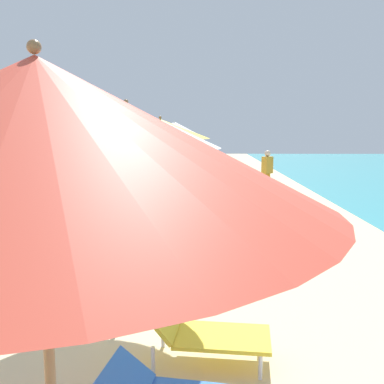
{
  "coord_description": "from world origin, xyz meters",
  "views": [
    {
      "loc": [
        0.32,
        1.49,
        2.32
      ],
      "look_at": [
        0.21,
        8.81,
        1.25
      ],
      "focal_mm": 41.99,
      "sensor_mm": 36.0,
      "label": 1
    }
  ],
  "objects_px": {
    "umbrella_fifth": "(146,128)",
    "person_walking_mid": "(267,169)",
    "lounger_third_shoreside": "(174,267)",
    "umbrella_third": "(126,127)",
    "lounger_fourth_shoreside": "(188,215)",
    "lounger_fifth_inland": "(165,207)",
    "cooler_box": "(287,194)",
    "umbrella_fourth": "(160,129)",
    "lounger_fourth_inland": "(202,241)",
    "lounger_sixth_inland": "(185,189)",
    "lounger_sixth_shoreside": "(184,179)",
    "umbrella_sixth": "(163,130)",
    "lounger_farthest_shoreside": "(195,171)",
    "umbrella_second": "(38,136)",
    "umbrella_farthest": "(174,128)",
    "lounger_fifth_shoreside": "(176,194)",
    "lounger_third_inland": "(205,332)",
    "beach_ball": "(150,172)"
  },
  "relations": [
    {
      "from": "lounger_sixth_shoreside",
      "to": "person_walking_mid",
      "type": "distance_m",
      "value": 3.59
    },
    {
      "from": "umbrella_fourth",
      "to": "lounger_fifth_inland",
      "type": "xyz_separation_m",
      "value": [
        -0.08,
        2.15,
        -1.95
      ]
    },
    {
      "from": "lounger_sixth_shoreside",
      "to": "umbrella_sixth",
      "type": "bearing_deg",
      "value": -130.95
    },
    {
      "from": "lounger_sixth_inland",
      "to": "person_walking_mid",
      "type": "xyz_separation_m",
      "value": [
        2.75,
        0.27,
        0.66
      ]
    },
    {
      "from": "umbrella_third",
      "to": "lounger_fourth_shoreside",
      "type": "relative_size",
      "value": 1.68
    },
    {
      "from": "lounger_fifth_inland",
      "to": "umbrella_fourth",
      "type": "bearing_deg",
      "value": -91.72
    },
    {
      "from": "lounger_third_shoreside",
      "to": "lounger_farthest_shoreside",
      "type": "distance_m",
      "value": 13.81
    },
    {
      "from": "umbrella_sixth",
      "to": "cooler_box",
      "type": "relative_size",
      "value": 3.93
    },
    {
      "from": "cooler_box",
      "to": "lounger_farthest_shoreside",
      "type": "bearing_deg",
      "value": 117.27
    },
    {
      "from": "lounger_third_shoreside",
      "to": "lounger_farthest_shoreside",
      "type": "bearing_deg",
      "value": 85.12
    },
    {
      "from": "lounger_sixth_inland",
      "to": "lounger_fourth_inland",
      "type": "bearing_deg",
      "value": -100.22
    },
    {
      "from": "umbrella_third",
      "to": "lounger_fourth_shoreside",
      "type": "distance_m",
      "value": 5.08
    },
    {
      "from": "lounger_fifth_inland",
      "to": "lounger_farthest_shoreside",
      "type": "bearing_deg",
      "value": 81.9
    },
    {
      "from": "umbrella_fourth",
      "to": "umbrella_fifth",
      "type": "xyz_separation_m",
      "value": [
        -0.66,
        3.27,
        0.0
      ]
    },
    {
      "from": "umbrella_second",
      "to": "umbrella_fifth",
      "type": "relative_size",
      "value": 1.04
    },
    {
      "from": "umbrella_second",
      "to": "umbrella_farthest",
      "type": "distance_m",
      "value": 17.31
    },
    {
      "from": "lounger_third_inland",
      "to": "lounger_fifth_shoreside",
      "type": "relative_size",
      "value": 0.96
    },
    {
      "from": "lounger_fourth_inland",
      "to": "lounger_fourth_shoreside",
      "type": "bearing_deg",
      "value": 83.33
    },
    {
      "from": "lounger_third_inland",
      "to": "lounger_sixth_shoreside",
      "type": "height_order",
      "value": "lounger_sixth_shoreside"
    },
    {
      "from": "lounger_fourth_inland",
      "to": "umbrella_farthest",
      "type": "xyz_separation_m",
      "value": [
        -1.08,
        11.54,
        1.94
      ]
    },
    {
      "from": "umbrella_fourth",
      "to": "lounger_farthest_shoreside",
      "type": "height_order",
      "value": "umbrella_fourth"
    },
    {
      "from": "lounger_third_shoreside",
      "to": "beach_ball",
      "type": "distance_m",
      "value": 14.79
    },
    {
      "from": "umbrella_second",
      "to": "lounger_fourth_inland",
      "type": "height_order",
      "value": "umbrella_second"
    },
    {
      "from": "lounger_fifth_shoreside",
      "to": "lounger_third_shoreside",
      "type": "bearing_deg",
      "value": -81.63
    },
    {
      "from": "lounger_sixth_inland",
      "to": "person_walking_mid",
      "type": "distance_m",
      "value": 2.84
    },
    {
      "from": "umbrella_fifth",
      "to": "lounger_third_shoreside",
      "type": "bearing_deg",
      "value": -79.71
    },
    {
      "from": "lounger_fourth_shoreside",
      "to": "lounger_fifth_inland",
      "type": "height_order",
      "value": "lounger_fourth_shoreside"
    },
    {
      "from": "umbrella_sixth",
      "to": "lounger_third_shoreside",
      "type": "bearing_deg",
      "value": -84.65
    },
    {
      "from": "beach_ball",
      "to": "cooler_box",
      "type": "bearing_deg",
      "value": -52.44
    },
    {
      "from": "lounger_sixth_inland",
      "to": "beach_ball",
      "type": "relative_size",
      "value": 4.26
    },
    {
      "from": "lounger_farthest_shoreside",
      "to": "umbrella_sixth",
      "type": "bearing_deg",
      "value": -92.51
    },
    {
      "from": "umbrella_second",
      "to": "beach_ball",
      "type": "distance_m",
      "value": 19.36
    },
    {
      "from": "person_walking_mid",
      "to": "umbrella_fifth",
      "type": "bearing_deg",
      "value": -95.76
    },
    {
      "from": "lounger_fifth_inland",
      "to": "beach_ball",
      "type": "bearing_deg",
      "value": 94.48
    },
    {
      "from": "lounger_third_shoreside",
      "to": "umbrella_fifth",
      "type": "relative_size",
      "value": 0.51
    },
    {
      "from": "umbrella_second",
      "to": "lounger_fifth_shoreside",
      "type": "height_order",
      "value": "umbrella_second"
    },
    {
      "from": "lounger_fourth_shoreside",
      "to": "umbrella_farthest",
      "type": "xyz_separation_m",
      "value": [
        -0.79,
        9.21,
        1.93
      ]
    },
    {
      "from": "lounger_fifth_inland",
      "to": "cooler_box",
      "type": "xyz_separation_m",
      "value": [
        3.69,
        3.28,
        -0.17
      ]
    },
    {
      "from": "lounger_fourth_inland",
      "to": "cooler_box",
      "type": "xyz_separation_m",
      "value": [
        2.8,
        6.71,
        -0.17
      ]
    },
    {
      "from": "lounger_fourth_shoreside",
      "to": "beach_ball",
      "type": "bearing_deg",
      "value": 90.19
    },
    {
      "from": "lounger_fourth_inland",
      "to": "lounger_sixth_inland",
      "type": "height_order",
      "value": "lounger_fourth_inland"
    },
    {
      "from": "lounger_fifth_shoreside",
      "to": "person_walking_mid",
      "type": "height_order",
      "value": "person_walking_mid"
    },
    {
      "from": "umbrella_sixth",
      "to": "person_walking_mid",
      "type": "xyz_separation_m",
      "value": [
        3.58,
        -0.96,
        -1.26
      ]
    },
    {
      "from": "lounger_fifth_shoreside",
      "to": "person_walking_mid",
      "type": "distance_m",
      "value": 3.5
    },
    {
      "from": "umbrella_fifth",
      "to": "person_walking_mid",
      "type": "bearing_deg",
      "value": 37.41
    },
    {
      "from": "umbrella_sixth",
      "to": "lounger_sixth_inland",
      "type": "xyz_separation_m",
      "value": [
        0.83,
        -1.22,
        -1.92
      ]
    },
    {
      "from": "lounger_third_shoreside",
      "to": "lounger_fourth_shoreside",
      "type": "relative_size",
      "value": 0.84
    },
    {
      "from": "cooler_box",
      "to": "umbrella_farthest",
      "type": "bearing_deg",
      "value": 128.72
    },
    {
      "from": "lounger_fourth_shoreside",
      "to": "umbrella_fifth",
      "type": "bearing_deg",
      "value": 107.61
    },
    {
      "from": "umbrella_second",
      "to": "umbrella_farthest",
      "type": "height_order",
      "value": "umbrella_second"
    }
  ]
}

